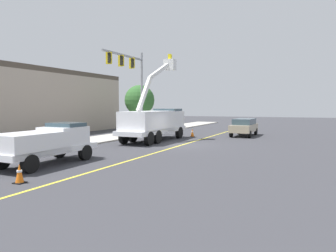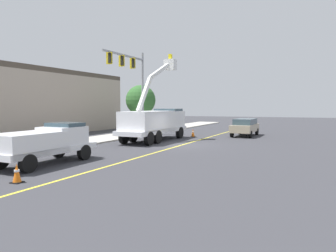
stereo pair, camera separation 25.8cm
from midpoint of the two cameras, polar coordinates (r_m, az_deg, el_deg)
ground at (r=23.92m, az=2.93°, el=-3.44°), size 120.00×120.00×0.00m
sidewalk_far_side at (r=27.92m, az=-12.09°, el=-2.35°), size 60.07×9.21×0.12m
lane_centre_stripe at (r=23.92m, az=2.93°, el=-3.43°), size 49.79×4.85×0.01m
utility_bucket_truck at (r=26.60m, az=-2.10°, el=0.80°), size 8.40×3.26×7.40m
service_pickup_truck at (r=17.17m, az=-21.12°, el=-2.81°), size 5.77×2.62×2.06m
passing_minivan at (r=31.57m, az=14.02°, el=-0.01°), size 4.96×2.34×1.69m
traffic_cone_leading at (r=13.62m, az=-25.24°, el=-7.77°), size 0.40×0.40×0.76m
traffic_cone_mid_front at (r=29.94m, az=4.81°, el=-1.24°), size 0.40×0.40×0.78m
traffic_signal_mast at (r=30.35m, az=-6.32°, el=9.15°), size 6.50×0.91×8.24m
commercial_building_backdrop at (r=36.88m, az=-23.15°, el=4.02°), size 21.04×10.56×6.69m
street_tree_right at (r=36.19m, az=-4.77°, el=4.69°), size 3.43×3.43×5.30m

